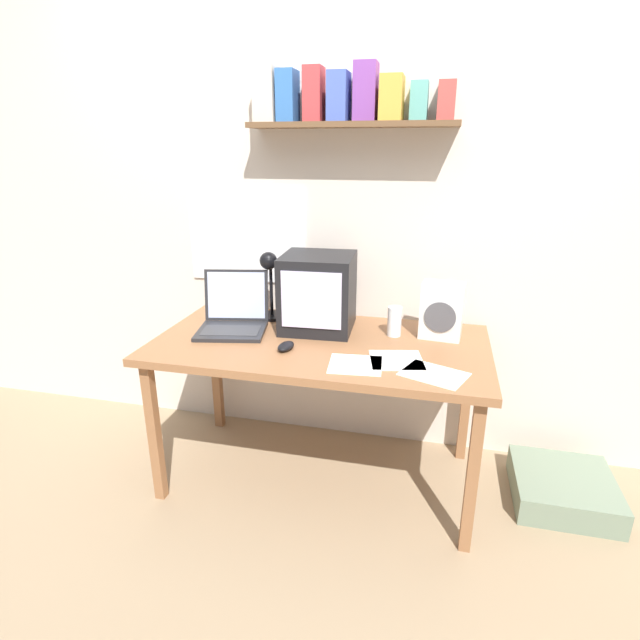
{
  "coord_description": "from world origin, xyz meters",
  "views": [
    {
      "loc": [
        0.49,
        -2.04,
        1.55
      ],
      "look_at": [
        0.0,
        0.0,
        0.82
      ],
      "focal_mm": 28.0,
      "sensor_mm": 36.0,
      "label": 1
    }
  ],
  "objects": [
    {
      "name": "ground_plane",
      "position": [
        0.0,
        0.0,
        0.0
      ],
      "size": [
        12.0,
        12.0,
        0.0
      ],
      "primitive_type": "plane",
      "color": "#9B8263"
    },
    {
      "name": "back_wall",
      "position": [
        -0.0,
        0.45,
        1.31
      ],
      "size": [
        5.6,
        0.24,
        2.6
      ],
      "color": "beige",
      "rests_on": "ground_plane"
    },
    {
      "name": "corner_desk",
      "position": [
        0.0,
        0.0,
        0.66
      ],
      "size": [
        1.49,
        0.78,
        0.72
      ],
      "color": "#92603C",
      "rests_on": "ground_plane"
    },
    {
      "name": "crt_monitor",
      "position": [
        -0.05,
        0.16,
        0.9
      ],
      "size": [
        0.35,
        0.34,
        0.36
      ],
      "rotation": [
        0.0,
        0.0,
        0.05
      ],
      "color": "black",
      "rests_on": "corner_desk"
    },
    {
      "name": "laptop",
      "position": [
        -0.44,
        0.07,
        0.79
      ],
      "size": [
        0.36,
        0.35,
        0.27
      ],
      "rotation": [
        0.0,
        0.0,
        0.2
      ],
      "color": "#232326",
      "rests_on": "corner_desk"
    },
    {
      "name": "desk_lamp",
      "position": [
        -0.31,
        0.23,
        0.92
      ],
      "size": [
        0.15,
        0.17,
        0.35
      ],
      "rotation": [
        0.0,
        0.0,
        0.16
      ],
      "color": "black",
      "rests_on": "corner_desk"
    },
    {
      "name": "juice_glass",
      "position": [
        0.32,
        0.15,
        0.78
      ],
      "size": [
        0.07,
        0.07,
        0.14
      ],
      "color": "white",
      "rests_on": "corner_desk"
    },
    {
      "name": "space_heater",
      "position": [
        0.52,
        0.17,
        0.85
      ],
      "size": [
        0.2,
        0.14,
        0.26
      ],
      "rotation": [
        0.0,
        0.0,
        -0.11
      ],
      "color": "silver",
      "rests_on": "corner_desk"
    },
    {
      "name": "computer_mouse",
      "position": [
        -0.12,
        -0.14,
        0.74
      ],
      "size": [
        0.08,
        0.11,
        0.03
      ],
      "rotation": [
        0.0,
        0.0,
        -0.17
      ],
      "color": "black",
      "rests_on": "corner_desk"
    },
    {
      "name": "loose_paper_near_laptop",
      "position": [
        0.2,
        -0.22,
        0.72
      ],
      "size": [
        0.23,
        0.21,
        0.0
      ],
      "rotation": [
        0.0,
        0.0,
        0.1
      ],
      "color": "white",
      "rests_on": "corner_desk"
    },
    {
      "name": "printed_handout",
      "position": [
        0.36,
        -0.14,
        0.72
      ],
      "size": [
        0.25,
        0.24,
        0.0
      ],
      "rotation": [
        0.0,
        0.0,
        0.22
      ],
      "color": "white",
      "rests_on": "corner_desk"
    },
    {
      "name": "loose_paper_near_monitor",
      "position": [
        0.51,
        -0.24,
        0.72
      ],
      "size": [
        0.28,
        0.25,
        0.0
      ],
      "rotation": [
        0.0,
        0.0,
        -0.38
      ],
      "color": "white",
      "rests_on": "corner_desk"
    },
    {
      "name": "floor_cushion",
      "position": [
        1.13,
        0.08,
        0.06
      ],
      "size": [
        0.44,
        0.44,
        0.13
      ],
      "color": "gray",
      "rests_on": "ground_plane"
    }
  ]
}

